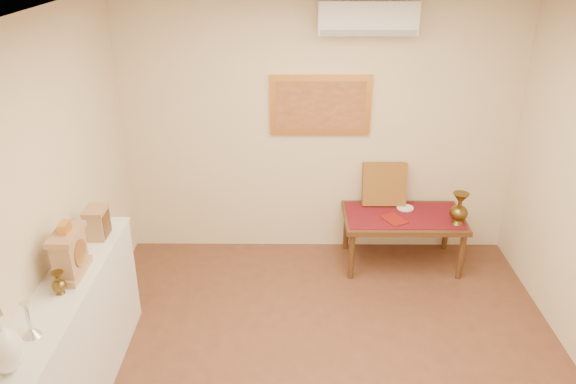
{
  "coord_description": "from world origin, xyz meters",
  "views": [
    {
      "loc": [
        -0.28,
        -3.16,
        3.16
      ],
      "look_at": [
        -0.31,
        1.15,
        1.15
      ],
      "focal_mm": 35.0,
      "sensor_mm": 36.0,
      "label": 1
    }
  ],
  "objects_px": {
    "brass_urn_tall": "(460,205)",
    "mantel_clock": "(70,253)",
    "low_table": "(403,221)",
    "display_ledge": "(75,343)",
    "wooden_chest": "(97,223)"
  },
  "relations": [
    {
      "from": "brass_urn_tall",
      "to": "mantel_clock",
      "type": "bearing_deg",
      "value": -153.59
    },
    {
      "from": "mantel_clock",
      "to": "wooden_chest",
      "type": "xyz_separation_m",
      "value": [
        0.01,
        0.54,
        -0.05
      ]
    },
    {
      "from": "brass_urn_tall",
      "to": "wooden_chest",
      "type": "bearing_deg",
      "value": -161.89
    },
    {
      "from": "brass_urn_tall",
      "to": "display_ledge",
      "type": "height_order",
      "value": "display_ledge"
    },
    {
      "from": "display_ledge",
      "to": "low_table",
      "type": "xyz_separation_m",
      "value": [
        2.67,
        1.88,
        -0.01
      ]
    },
    {
      "from": "wooden_chest",
      "to": "low_table",
      "type": "relative_size",
      "value": 0.2
    },
    {
      "from": "mantel_clock",
      "to": "low_table",
      "type": "distance_m",
      "value": 3.24
    },
    {
      "from": "display_ledge",
      "to": "wooden_chest",
      "type": "distance_m",
      "value": 0.92
    },
    {
      "from": "low_table",
      "to": "wooden_chest",
      "type": "bearing_deg",
      "value": -155.62
    },
    {
      "from": "display_ledge",
      "to": "wooden_chest",
      "type": "xyz_separation_m",
      "value": [
        0.03,
        0.68,
        0.61
      ]
    },
    {
      "from": "wooden_chest",
      "to": "low_table",
      "type": "bearing_deg",
      "value": 24.38
    },
    {
      "from": "wooden_chest",
      "to": "low_table",
      "type": "xyz_separation_m",
      "value": [
        2.65,
        1.2,
        -0.62
      ]
    },
    {
      "from": "brass_urn_tall",
      "to": "mantel_clock",
      "type": "xyz_separation_m",
      "value": [
        -3.15,
        -1.56,
        0.4
      ]
    },
    {
      "from": "mantel_clock",
      "to": "low_table",
      "type": "bearing_deg",
      "value": 33.17
    },
    {
      "from": "mantel_clock",
      "to": "low_table",
      "type": "xyz_separation_m",
      "value": [
        2.66,
        1.74,
        -0.67
      ]
    }
  ]
}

